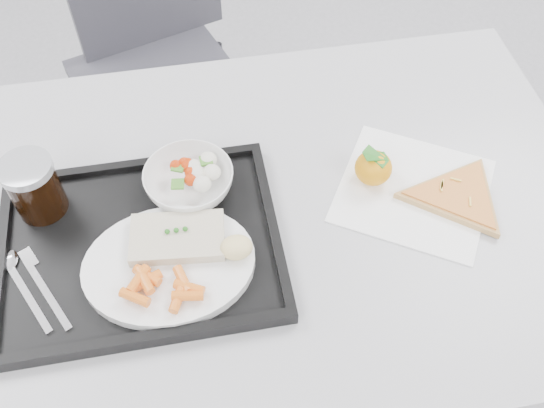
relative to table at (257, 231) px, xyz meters
name	(u,v)px	position (x,y,z in m)	size (l,w,h in m)	color
table	(257,231)	(0.00, 0.00, 0.00)	(1.20, 0.80, 0.75)	silver
chair	(154,42)	(-0.16, 0.76, -0.15)	(0.53, 0.54, 0.93)	#36353D
tray	(141,246)	(-0.20, -0.05, 0.08)	(0.45, 0.35, 0.03)	black
dinner_plate	(169,265)	(-0.15, -0.10, 0.09)	(0.27, 0.27, 0.02)	white
fish_fillet	(177,237)	(-0.14, -0.06, 0.11)	(0.16, 0.10, 0.03)	beige
bread_roll	(236,247)	(-0.05, -0.10, 0.12)	(0.05, 0.05, 0.03)	tan
salad_bowl	(189,181)	(-0.11, 0.05, 0.11)	(0.15, 0.15, 0.05)	white
cola_glass	(34,186)	(-0.35, 0.06, 0.14)	(0.09, 0.09, 0.11)	black
cutlery	(28,280)	(-0.37, -0.08, 0.08)	(0.12, 0.16, 0.01)	silver
napkin	(413,190)	(0.28, -0.01, 0.07)	(0.34, 0.34, 0.00)	white
tangerine	(373,168)	(0.21, 0.03, 0.10)	(0.08, 0.08, 0.07)	orange
pizza_slice	(458,196)	(0.35, -0.04, 0.08)	(0.26, 0.26, 0.02)	tan
carrot_pile	(161,286)	(-0.17, -0.15, 0.11)	(0.13, 0.09, 0.02)	orange
salad_contents	(197,170)	(-0.09, 0.06, 0.12)	(0.09, 0.08, 0.03)	#BA2B06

